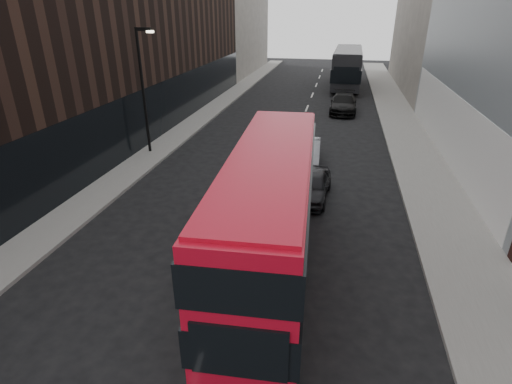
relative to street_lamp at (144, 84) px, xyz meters
The scene contains 10 objects.
sidewalk_right 17.69m from the street_lamp, 24.00° to the left, with size 3.00×80.00×0.15m, color slate.
sidewalk_left 8.12m from the street_lamp, 88.20° to the left, with size 2.00×80.00×0.15m, color slate.
building_left_mid 12.76m from the street_lamp, 105.29° to the left, with size 5.00×24.00×14.00m, color black.
building_left_far 34.24m from the street_lamp, 95.51° to the left, with size 5.00×20.00×13.00m, color slate.
street_lamp is the anchor object (origin of this frame).
red_bus 13.96m from the street_lamp, 48.70° to the right, with size 3.05×10.65×4.26m.
grey_bus 28.00m from the street_lamp, 65.67° to the left, with size 3.22×12.70×4.07m.
car_a 11.51m from the street_lamp, 23.19° to the right, with size 1.54×3.83×1.30m, color black.
car_b 10.04m from the street_lamp, ahead, with size 1.47×4.21×1.39m, color gray.
car_c 17.71m from the street_lamp, 49.29° to the left, with size 2.15×5.29×1.54m, color black.
Camera 1 is at (2.74, -3.34, 8.09)m, focal length 28.00 mm.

